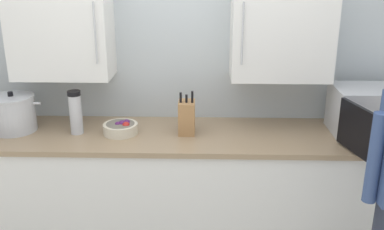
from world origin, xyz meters
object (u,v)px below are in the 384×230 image
object	(u,v)px
fruit_bowl	(121,128)
knife_block	(187,117)
stock_pot	(13,113)
thermos_flask	(76,112)
microwave_oven	(373,111)

from	to	relation	value
fruit_bowl	knife_block	size ratio (longest dim) A/B	0.77
stock_pot	thermos_flask	bearing A→B (deg)	-4.95
stock_pot	fruit_bowl	bearing A→B (deg)	-2.76
microwave_oven	stock_pot	size ratio (longest dim) A/B	1.97
fruit_bowl	stock_pot	size ratio (longest dim) A/B	0.59
microwave_oven	thermos_flask	bearing A→B (deg)	-178.50
knife_block	fruit_bowl	bearing A→B (deg)	-177.10
thermos_flask	fruit_bowl	distance (m)	0.32
stock_pot	knife_block	xyz separation A→B (m)	(1.20, -0.01, -0.01)
microwave_oven	knife_block	distance (m)	1.26
fruit_bowl	knife_block	world-z (taller)	knife_block
microwave_oven	stock_pot	xyz separation A→B (m)	(-2.45, -0.01, -0.03)
fruit_bowl	thermos_flask	bearing A→B (deg)	-179.49
knife_block	thermos_flask	bearing A→B (deg)	-178.06
thermos_flask	knife_block	world-z (taller)	knife_block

